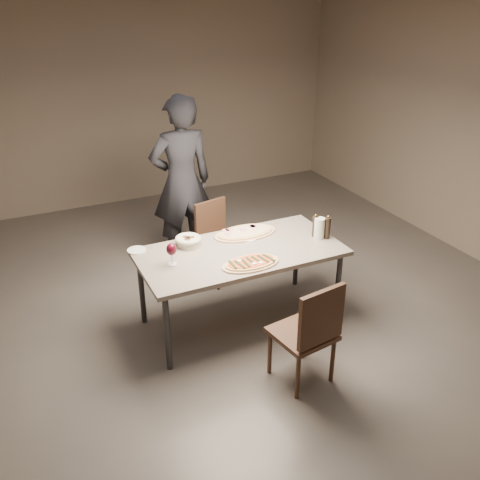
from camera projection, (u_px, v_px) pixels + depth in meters
name	position (u px, v px, depth m)	size (l,w,h in m)	color
room	(240.00, 181.00, 4.44)	(7.00, 7.00, 7.00)	#544E49
dining_table	(240.00, 256.00, 4.75)	(1.80, 0.90, 0.75)	gray
zucchini_pizza	(251.00, 263.00, 4.47)	(0.51, 0.28, 0.05)	tan
ham_pizza	(245.00, 232.00, 5.01)	(0.61, 0.34, 0.04)	tan
bread_basket	(188.00, 240.00, 4.78)	(0.23, 0.23, 0.08)	beige
oil_dish	(249.00, 239.00, 4.91)	(0.13, 0.13, 0.01)	white
pepper_mill_left	(328.00, 227.00, 4.89)	(0.06, 0.06, 0.23)	black
pepper_mill_right	(315.00, 226.00, 4.93)	(0.06, 0.06, 0.22)	black
carafe	(319.00, 228.00, 4.90)	(0.10, 0.10, 0.20)	silver
wine_glass	(171.00, 250.00, 4.42)	(0.09, 0.09, 0.20)	silver
side_plate	(137.00, 250.00, 4.71)	(0.17, 0.17, 0.01)	white
chair_near	(310.00, 330.00, 4.05)	(0.49, 0.49, 0.91)	#40281A
chair_far	(216.00, 236.00, 5.62)	(0.48, 0.48, 0.84)	#40281A
diner	(182.00, 182.00, 5.75)	(0.69, 0.45, 1.88)	black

